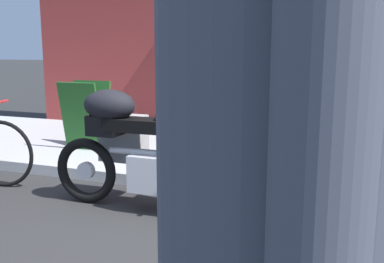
{
  "coord_description": "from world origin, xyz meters",
  "views": [
    {
      "loc": [
        1.39,
        -2.81,
        1.43
      ],
      "look_at": [
        0.04,
        0.81,
        0.7
      ],
      "focal_mm": 41.92,
      "sensor_mm": 36.0,
      "label": 1
    }
  ],
  "objects": [
    {
      "name": "ground_plane",
      "position": [
        0.0,
        0.0,
        0.0
      ],
      "size": [
        80.0,
        80.0,
        0.0
      ],
      "primitive_type": "plane",
      "color": "#2B2B2B"
    },
    {
      "name": "pedestrian_walking",
      "position": [
        1.3,
        -2.17,
        1.15
      ],
      "size": [
        0.47,
        0.54,
        1.82
      ],
      "color": "#363636",
      "rests_on": "ground_plane"
    },
    {
      "name": "sandwich_board_sign",
      "position": [
        -1.9,
        2.08,
        0.56
      ],
      "size": [
        0.55,
        0.4,
        0.88
      ],
      "color": "#1E511E",
      "rests_on": "sidewalk_curb"
    },
    {
      "name": "touring_motorcycle",
      "position": [
        -0.29,
        0.64,
        0.6
      ],
      "size": [
        2.15,
        0.65,
        1.38
      ],
      "color": "black",
      "rests_on": "ground_plane"
    }
  ]
}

